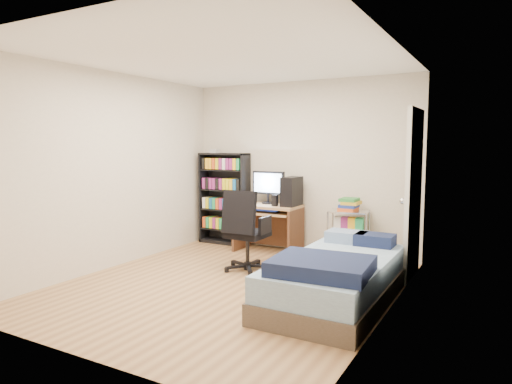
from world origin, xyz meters
The scene contains 7 objects.
room centered at (0.00, 0.00, 1.25)m, with size 3.58×4.08×2.58m.
media_shelf centered at (-1.25, 1.84, 0.74)m, with size 0.81×0.27×1.50m.
computer_desk centered at (-0.27, 1.70, 0.64)m, with size 0.94×0.55×1.19m.
office_chair centered at (-0.15, 0.63, 0.33)m, with size 0.61×0.61×1.03m.
wire_cart centered at (0.83, 1.73, 0.55)m, with size 0.57×0.45×0.85m.
bed centered at (1.23, 0.06, 0.25)m, with size 1.01×2.01×0.57m.
door centered at (1.72, 1.35, 1.00)m, with size 0.12×0.80×2.00m.
Camera 1 is at (2.69, -4.21, 1.58)m, focal length 32.00 mm.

